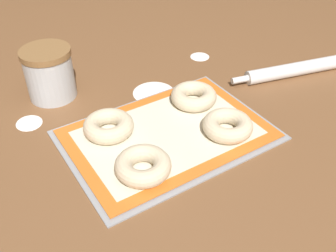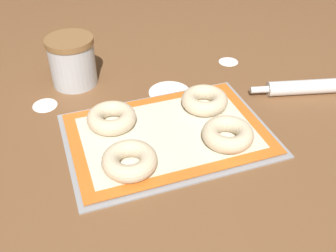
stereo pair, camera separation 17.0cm
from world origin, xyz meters
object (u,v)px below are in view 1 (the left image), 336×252
object	(u,v)px
baking_tray	(168,135)
bagel_front_left	(143,166)
flour_canister	(49,73)
bagel_back_left	(109,126)
rolling_pin	(303,68)
bagel_back_right	(194,96)
bagel_front_right	(227,126)

from	to	relation	value
baking_tray	bagel_front_left	distance (m)	0.15
flour_canister	bagel_front_left	bearing A→B (deg)	-82.48
baking_tray	bagel_back_left	bearing A→B (deg)	147.43
rolling_pin	bagel_back_right	bearing A→B (deg)	173.94
bagel_front_right	flour_canister	world-z (taller)	flour_canister
bagel_front_right	bagel_back_right	size ratio (longest dim) A/B	1.00
bagel_back_left	flour_canister	world-z (taller)	flour_canister
bagel_front_right	bagel_back_left	size ratio (longest dim) A/B	1.00
bagel_front_left	bagel_back_left	bearing A→B (deg)	90.59
bagel_front_left	baking_tray	bearing A→B (deg)	36.13
baking_tray	flour_canister	bearing A→B (deg)	118.10
baking_tray	bagel_back_left	size ratio (longest dim) A/B	4.02
bagel_back_right	rolling_pin	world-z (taller)	bagel_back_right
bagel_back_right	rolling_pin	xyz separation A→B (m)	(0.38, -0.04, -0.01)
baking_tray	bagel_front_left	bearing A→B (deg)	-143.87
bagel_back_left	bagel_front_left	bearing A→B (deg)	-89.41
bagel_front_left	rolling_pin	xyz separation A→B (m)	(0.63, 0.12, -0.01)
baking_tray	bagel_front_left	xyz separation A→B (m)	(-0.12, -0.09, 0.03)
baking_tray	flour_canister	distance (m)	0.38
baking_tray	bagel_back_left	world-z (taller)	bagel_back_left
bagel_back_left	rolling_pin	world-z (taller)	bagel_back_left
bagel_back_left	bagel_back_right	xyz separation A→B (m)	(0.25, -0.01, 0.00)
baking_tray	flour_canister	world-z (taller)	flour_canister
rolling_pin	baking_tray	bearing A→B (deg)	-176.44
baking_tray	rolling_pin	bearing A→B (deg)	3.56
baking_tray	bagel_front_left	size ratio (longest dim) A/B	4.02
bagel_front_left	bagel_back_right	size ratio (longest dim) A/B	1.00
baking_tray	bagel_back_right	xyz separation A→B (m)	(0.13, 0.07, 0.03)
bagel_front_left	rolling_pin	distance (m)	0.64
bagel_front_left	rolling_pin	size ratio (longest dim) A/B	0.26
bagel_back_right	flour_canister	size ratio (longest dim) A/B	0.87
bagel_back_right	flour_canister	distance (m)	0.40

